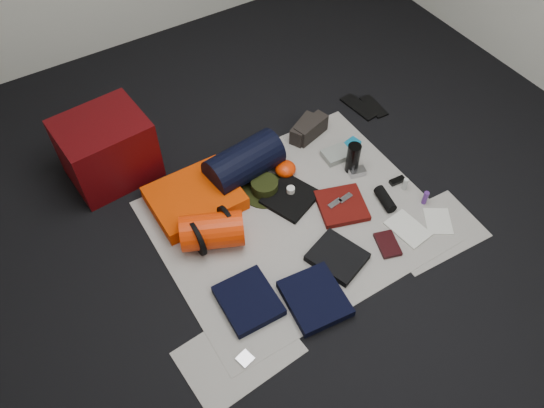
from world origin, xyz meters
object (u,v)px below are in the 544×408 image
compact_camera (357,172)px  stuff_sack (212,231)px  paperback_book (388,244)px  sleeping_pad (195,198)px  red_cabinet (107,149)px  water_bottle (353,158)px  navy_duffel (244,163)px

compact_camera → stuff_sack: bearing=-165.4°
stuff_sack → paperback_book: size_ratio=2.03×
sleeping_pad → paperback_book: 1.19m
red_cabinet → sleeping_pad: red_cabinet is taller
compact_camera → paperback_book: compact_camera is taller
stuff_sack → sleeping_pad: bearing=82.7°
sleeping_pad → paperback_book: (0.80, -0.87, -0.04)m
stuff_sack → compact_camera: (1.03, -0.02, -0.08)m
sleeping_pad → water_bottle: size_ratio=2.45×
sleeping_pad → red_cabinet: bearing=122.9°
navy_duffel → paperback_book: 1.01m
navy_duffel → water_bottle: 0.69m
stuff_sack → water_bottle: 1.03m
red_cabinet → compact_camera: bearing=-37.0°
paperback_book → water_bottle: bearing=90.5°
red_cabinet → sleeping_pad: size_ratio=0.98×
water_bottle → paperback_book: bearing=-107.3°
red_cabinet → water_bottle: red_cabinet is taller
sleeping_pad → water_bottle: 1.03m
stuff_sack → compact_camera: size_ratio=3.34×
paperback_book → navy_duffel: bearing=133.3°
paperback_book → red_cabinet: bearing=147.1°
navy_duffel → paperback_book: bearing=-71.2°
red_cabinet → compact_camera: red_cabinet is taller
sleeping_pad → navy_duffel: size_ratio=1.10×
red_cabinet → water_bottle: (1.32, -0.79, -0.10)m
red_cabinet → compact_camera: size_ratio=4.86×
navy_duffel → red_cabinet: bearing=139.1°
sleeping_pad → compact_camera: sleeping_pad is taller
compact_camera → paperback_book: (-0.19, -0.54, -0.01)m
red_cabinet → compact_camera: 1.58m
red_cabinet → sleeping_pad: 0.63m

